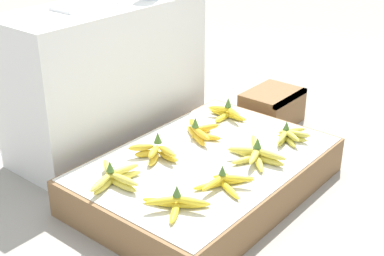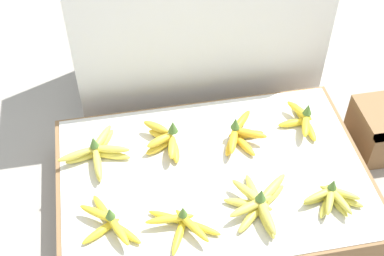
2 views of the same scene
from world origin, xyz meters
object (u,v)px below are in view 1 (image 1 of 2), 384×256
foam_tray_white (85,5)px  banana_bunch_middle_midright (200,132)px  banana_bunch_front_midright (256,154)px  banana_bunch_front_right (290,135)px  wooden_crate (272,107)px  banana_bunch_middle_right (227,113)px  banana_bunch_front_midleft (225,182)px  banana_bunch_middle_midleft (155,152)px  banana_bunch_front_left (176,203)px  banana_bunch_middle_left (114,177)px

foam_tray_white → banana_bunch_middle_midright: bearing=-74.1°
banana_bunch_front_midright → banana_bunch_front_right: (0.25, -0.02, -0.00)m
wooden_crate → banana_bunch_middle_right: 0.42m
banana_bunch_front_midleft → banana_bunch_front_right: (0.52, 0.01, 0.00)m
banana_bunch_middle_midleft → foam_tray_white: foam_tray_white is taller
banana_bunch_middle_right → foam_tray_white: (-0.41, 0.52, 0.54)m
wooden_crate → banana_bunch_front_right: (-0.43, -0.35, 0.10)m
wooden_crate → banana_bunch_middle_midright: bearing=-178.9°
banana_bunch_front_right → banana_bunch_front_midleft: bearing=-179.0°
banana_bunch_middle_midleft → banana_bunch_front_left: bearing=-126.1°
banana_bunch_front_midleft → foam_tray_white: foam_tray_white is taller
foam_tray_white → wooden_crate: bearing=-33.3°
banana_bunch_front_left → foam_tray_white: 1.07m
banana_bunch_front_left → banana_bunch_front_right: size_ratio=1.14×
banana_bunch_front_left → banana_bunch_middle_right: (0.77, 0.33, 0.00)m
banana_bunch_middle_midright → foam_tray_white: bearing=105.9°
banana_bunch_middle_right → foam_tray_white: size_ratio=0.72×
banana_bunch_front_left → banana_bunch_middle_midleft: size_ratio=1.13×
banana_bunch_middle_left → banana_bunch_middle_midright: (0.53, -0.01, 0.00)m
banana_bunch_front_midleft → banana_bunch_middle_right: 0.66m
banana_bunch_middle_right → foam_tray_white: 0.86m
wooden_crate → banana_bunch_middle_midright: 0.68m
banana_bunch_front_midleft → banana_bunch_front_right: size_ratio=1.14×
wooden_crate → banana_bunch_middle_midleft: banana_bunch_middle_midleft is taller
wooden_crate → banana_bunch_front_left: (-1.18, -0.31, 0.10)m
banana_bunch_middle_right → banana_bunch_front_right: bearing=-93.1°
banana_bunch_middle_left → banana_bunch_front_midleft: bearing=-54.9°
wooden_crate → banana_bunch_middle_left: size_ratio=1.24×
banana_bunch_front_left → banana_bunch_middle_left: (-0.02, 0.31, 0.00)m
banana_bunch_front_left → banana_bunch_front_right: 0.75m
banana_bunch_front_left → foam_tray_white: (0.36, 0.86, 0.54)m
wooden_crate → banana_bunch_front_midright: (-0.68, -0.33, 0.10)m
wooden_crate → banana_bunch_front_midleft: 1.02m
banana_bunch_middle_midright → foam_tray_white: (-0.16, 0.56, 0.54)m
banana_bunch_front_midleft → wooden_crate: bearing=20.9°
foam_tray_white → banana_bunch_middle_left: bearing=-124.4°
banana_bunch_middle_midright → banana_bunch_middle_right: bearing=7.3°
wooden_crate → banana_bunch_middle_left: (-1.20, -0.01, 0.10)m
banana_bunch_front_midright → banana_bunch_middle_midright: 0.32m
foam_tray_white → banana_bunch_front_right: bearing=-66.2°
wooden_crate → banana_bunch_middle_left: 1.21m
banana_bunch_front_left → banana_bunch_front_midleft: banana_bunch_front_left is taller
banana_bunch_middle_right → banana_bunch_front_left: bearing=-156.6°
wooden_crate → banana_bunch_front_midright: bearing=-154.1°
banana_bunch_front_right → banana_bunch_front_left: bearing=177.0°
banana_bunch_front_midright → foam_tray_white: (-0.14, 0.87, 0.54)m
banana_bunch_front_left → banana_bunch_front_right: bearing=-3.0°
banana_bunch_front_left → banana_bunch_front_midright: 0.50m
banana_bunch_front_midright → wooden_crate: bearing=25.9°
banana_bunch_front_midright → banana_bunch_middle_midright: banana_bunch_front_midright is taller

